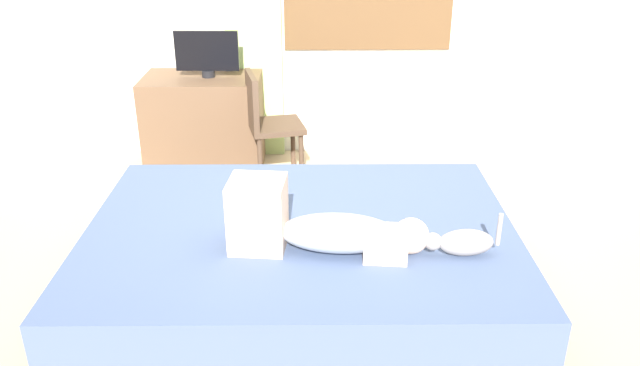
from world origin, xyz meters
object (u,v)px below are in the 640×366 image
at_px(desk, 205,123).
at_px(tv_monitor, 207,53).
at_px(cup, 228,65).
at_px(person_lying, 318,227).
at_px(cat, 462,242).
at_px(chair_by_desk, 267,121).
at_px(bed, 301,267).

bearing_deg(desk, tv_monitor, -0.00).
bearing_deg(desk, cup, 46.44).
height_order(person_lying, cat, person_lying).
relative_size(cup, chair_by_desk, 0.09).
xyz_separation_m(tv_monitor, cup, (0.13, 0.20, -0.14)).
xyz_separation_m(cat, desk, (-1.55, 2.21, -0.17)).
distance_m(tv_monitor, cup, 0.27).
height_order(desk, cup, cup).
distance_m(cat, cup, 2.77).
bearing_deg(person_lying, chair_by_desk, 101.60).
bearing_deg(bed, cup, 106.08).
bearing_deg(cat, tv_monitor, 124.11).
bearing_deg(tv_monitor, person_lying, -68.90).
bearing_deg(chair_by_desk, cat, -60.74).
xyz_separation_m(cup, chair_by_desk, (0.33, -0.56, -0.27)).
xyz_separation_m(person_lying, cat, (0.67, -0.07, -0.05)).
xyz_separation_m(person_lying, chair_by_desk, (-0.36, 1.78, -0.08)).
height_order(tv_monitor, cup, tv_monitor).
relative_size(desk, tv_monitor, 1.87).
distance_m(person_lying, chair_by_desk, 1.81).
distance_m(bed, chair_by_desk, 1.61).
relative_size(desk, chair_by_desk, 1.05).
bearing_deg(tv_monitor, cat, -55.89).
bearing_deg(desk, person_lying, -67.54).
bearing_deg(cat, chair_by_desk, 119.26).
distance_m(bed, cat, 0.86).
bearing_deg(tv_monitor, desk, 180.00).
relative_size(person_lying, chair_by_desk, 1.10).
relative_size(bed, tv_monitor, 4.65).
bearing_deg(cup, tv_monitor, -123.14).
height_order(bed, cup, cup).
relative_size(bed, desk, 2.48).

